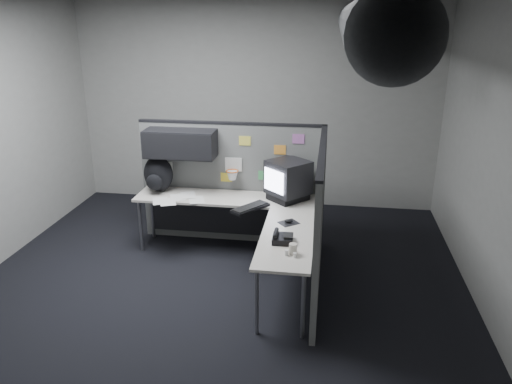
% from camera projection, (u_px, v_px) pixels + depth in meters
% --- Properties ---
extents(room, '(5.62, 5.62, 3.22)m').
position_uv_depth(room, '(268.00, 104.00, 4.87)').
color(room, black).
rests_on(room, ground).
extents(partition_back, '(2.44, 0.42, 1.63)m').
position_uv_depth(partition_back, '(218.00, 171.00, 6.50)').
color(partition_back, '#606260').
rests_on(partition_back, ground).
extents(partition_right, '(0.07, 2.23, 1.63)m').
position_uv_depth(partition_right, '(319.00, 219.00, 5.42)').
color(partition_right, '#606260').
rests_on(partition_right, ground).
extents(desk, '(2.31, 2.11, 0.73)m').
position_uv_depth(desk, '(241.00, 215.00, 6.08)').
color(desk, beige).
rests_on(desk, ground).
extents(monitor, '(0.62, 0.62, 0.50)m').
position_uv_depth(monitor, '(288.00, 180.00, 6.16)').
color(monitor, black).
rests_on(monitor, desk).
extents(keyboard, '(0.44, 0.51, 0.04)m').
position_uv_depth(keyboard, '(250.00, 208.00, 5.93)').
color(keyboard, black).
rests_on(keyboard, desk).
extents(mouse, '(0.26, 0.26, 0.04)m').
position_uv_depth(mouse, '(289.00, 222.00, 5.54)').
color(mouse, black).
rests_on(mouse, desk).
extents(phone, '(0.21, 0.23, 0.11)m').
position_uv_depth(phone, '(282.00, 238.00, 5.08)').
color(phone, black).
rests_on(phone, desk).
extents(bottles, '(0.12, 0.16, 0.08)m').
position_uv_depth(bottles, '(292.00, 251.00, 4.82)').
color(bottles, silver).
rests_on(bottles, desk).
extents(cup, '(0.09, 0.09, 0.11)m').
position_uv_depth(cup, '(293.00, 249.00, 4.81)').
color(cup, beige).
rests_on(cup, desk).
extents(papers, '(0.70, 0.60, 0.01)m').
position_uv_depth(papers, '(178.00, 199.00, 6.24)').
color(papers, white).
rests_on(papers, desk).
extents(backpack, '(0.46, 0.45, 0.47)m').
position_uv_depth(backpack, '(158.00, 175.00, 6.46)').
color(backpack, black).
rests_on(backpack, desk).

